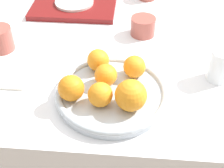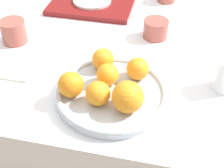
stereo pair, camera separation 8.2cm
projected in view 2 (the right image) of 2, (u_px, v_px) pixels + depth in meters
name	position (u px, v px, depth m)	size (l,w,h in m)	color
ground_plane	(124.00, 162.00, 1.58)	(12.00, 12.00, 0.00)	#7A6651
table	(126.00, 111.00, 1.33)	(1.20, 1.01, 0.75)	white
fruit_platter	(112.00, 93.00, 0.85)	(0.31, 0.31, 0.03)	#B2BCC6
orange_0	(108.00, 75.00, 0.85)	(0.06, 0.06, 0.06)	orange
orange_1	(128.00, 97.00, 0.77)	(0.08, 0.08, 0.08)	orange
orange_2	(103.00, 59.00, 0.90)	(0.06, 0.06, 0.06)	orange
orange_3	(71.00, 84.00, 0.81)	(0.07, 0.07, 0.07)	orange
orange_4	(98.00, 93.00, 0.79)	(0.06, 0.06, 0.06)	orange
orange_5	(138.00, 69.00, 0.87)	(0.06, 0.06, 0.06)	orange
serving_tray	(92.00, 4.00, 1.26)	(0.33, 0.24, 0.02)	maroon
side_plate	(92.00, 0.00, 1.25)	(0.15, 0.15, 0.01)	silver
cup_2	(14.00, 31.00, 1.04)	(0.08, 0.08, 0.08)	#9E4C42
cup_3	(156.00, 29.00, 1.07)	(0.09, 0.09, 0.06)	#9E4C42
napkin	(16.00, 69.00, 0.95)	(0.11, 0.10, 0.01)	silver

